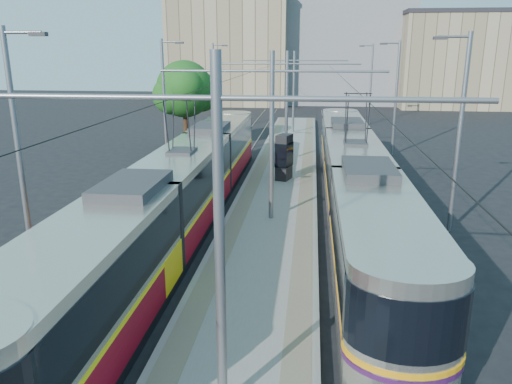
# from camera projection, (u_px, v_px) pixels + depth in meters

# --- Properties ---
(ground) EXTENTS (160.00, 160.00, 0.00)m
(ground) POSITION_uv_depth(u_px,v_px,m) (248.00, 318.00, 14.10)
(ground) COLOR black
(ground) RESTS_ON ground
(platform) EXTENTS (4.00, 50.00, 0.30)m
(platform) POSITION_uv_depth(u_px,v_px,m) (283.00, 173.00, 30.31)
(platform) COLOR gray
(platform) RESTS_ON ground
(tactile_strip_left) EXTENTS (0.70, 50.00, 0.01)m
(tactile_strip_left) POSITION_uv_depth(u_px,v_px,m) (259.00, 170.00, 30.42)
(tactile_strip_left) COLOR gray
(tactile_strip_left) RESTS_ON platform
(tactile_strip_right) EXTENTS (0.70, 50.00, 0.01)m
(tactile_strip_right) POSITION_uv_depth(u_px,v_px,m) (307.00, 171.00, 30.12)
(tactile_strip_right) COLOR gray
(tactile_strip_right) RESTS_ON platform
(rails) EXTENTS (8.71, 70.00, 0.03)m
(rails) POSITION_uv_depth(u_px,v_px,m) (283.00, 175.00, 30.35)
(rails) COLOR gray
(rails) RESTS_ON ground
(track_arrow) EXTENTS (1.20, 5.00, 0.01)m
(track_arrow) POSITION_uv_depth(u_px,v_px,m) (78.00, 375.00, 11.61)
(track_arrow) COLOR silver
(track_arrow) RESTS_ON ground
(tram_left) EXTENTS (2.43, 29.19, 5.50)m
(tram_left) POSITION_uv_depth(u_px,v_px,m) (183.00, 190.00, 20.78)
(tram_left) COLOR black
(tram_left) RESTS_ON ground
(tram_right) EXTENTS (2.43, 28.13, 5.50)m
(tram_right) POSITION_uv_depth(u_px,v_px,m) (354.00, 175.00, 22.57)
(tram_right) COLOR black
(tram_right) RESTS_ON ground
(catenary) EXTENTS (9.20, 70.00, 7.00)m
(catenary) POSITION_uv_depth(u_px,v_px,m) (281.00, 105.00, 26.40)
(catenary) COLOR slate
(catenary) RESTS_ON platform
(street_lamps) EXTENTS (15.18, 38.22, 8.00)m
(street_lamps) POSITION_uv_depth(u_px,v_px,m) (287.00, 99.00, 33.04)
(street_lamps) COLOR slate
(street_lamps) RESTS_ON ground
(shelter) EXTENTS (1.01, 1.30, 2.54)m
(shelter) POSITION_uv_depth(u_px,v_px,m) (284.00, 156.00, 27.80)
(shelter) COLOR black
(shelter) RESTS_ON platform
(tree) EXTENTS (4.58, 4.24, 6.66)m
(tree) POSITION_uv_depth(u_px,v_px,m) (189.00, 90.00, 36.81)
(tree) COLOR #382314
(tree) RESTS_ON ground
(building_left) EXTENTS (16.32, 12.24, 14.87)m
(building_left) POSITION_uv_depth(u_px,v_px,m) (231.00, 50.00, 70.51)
(building_left) COLOR tan
(building_left) RESTS_ON ground
(building_centre) EXTENTS (18.36, 14.28, 16.45)m
(building_centre) POSITION_uv_depth(u_px,v_px,m) (344.00, 44.00, 72.42)
(building_centre) COLOR gray
(building_centre) RESTS_ON ground
(building_right) EXTENTS (14.28, 10.20, 12.26)m
(building_right) POSITION_uv_depth(u_px,v_px,m) (453.00, 60.00, 65.76)
(building_right) COLOR tan
(building_right) RESTS_ON ground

